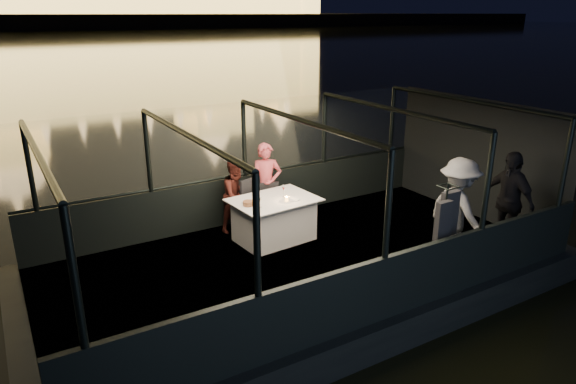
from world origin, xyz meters
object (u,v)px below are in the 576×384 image
passenger_dark (508,200)px  dining_table_central (274,220)px  chair_port_right (273,206)px  passenger_stripe (457,211)px  wine_bottle (256,200)px  chair_port_left (256,209)px  person_man_maroon (237,192)px  person_woman_coral (266,186)px  coat_stand (443,230)px

passenger_dark → dining_table_central: bearing=-120.2°
chair_port_right → passenger_stripe: 3.25m
passenger_stripe → wine_bottle: 3.22m
chair_port_left → person_man_maroon: size_ratio=0.71×
dining_table_central → person_woman_coral: (0.25, 0.73, 0.36)m
passenger_stripe → wine_bottle: bearing=59.1°
person_man_maroon → passenger_stripe: (2.49, -2.88, 0.10)m
chair_port_left → wine_bottle: (-0.33, -0.68, 0.47)m
passenger_stripe → person_woman_coral: bearing=38.8°
person_man_maroon → passenger_stripe: passenger_stripe is taller
chair_port_right → wine_bottle: wine_bottle is taller
chair_port_left → person_woman_coral: bearing=20.9°
dining_table_central → coat_stand: coat_stand is taller
dining_table_central → person_woman_coral: 0.85m
passenger_stripe → coat_stand: bearing=126.1°
chair_port_right → passenger_dark: bearing=-32.2°
chair_port_left → coat_stand: 3.43m
wine_bottle → chair_port_right: bearing=44.8°
coat_stand → person_man_maroon: (-1.65, 3.37, -0.15)m
dining_table_central → chair_port_right: size_ratio=1.73×
dining_table_central → person_man_maroon: size_ratio=1.06×
passenger_stripe → dining_table_central: bearing=50.3°
person_man_maroon → dining_table_central: bearing=-79.4°
person_woman_coral → passenger_dark: passenger_dark is taller
person_woman_coral → chair_port_left: bearing=-121.1°
dining_table_central → passenger_dark: bearing=-34.8°
dining_table_central → person_woman_coral: person_woman_coral is taller
dining_table_central → wine_bottle: bearing=-152.8°
dining_table_central → passenger_stripe: 3.06m
person_man_maroon → passenger_dark: 4.66m
chair_port_left → person_man_maroon: 0.47m
dining_table_central → passenger_stripe: (2.12, -2.16, 0.47)m
person_woman_coral → wine_bottle: bearing=-103.8°
person_woman_coral → person_man_maroon: bearing=-156.9°
coat_stand → passenger_stripe: size_ratio=0.92×
dining_table_central → chair_port_left: bearing=105.9°
chair_port_left → passenger_stripe: (2.25, -2.61, 0.40)m
chair_port_left → passenger_stripe: 3.47m
chair_port_right → person_man_maroon: size_ratio=0.61×
chair_port_left → dining_table_central: bearing=-89.8°
chair_port_right → person_man_maroon: 0.72m
person_woman_coral → person_man_maroon: 0.61m
chair_port_right → coat_stand: 3.31m
person_man_maroon → person_woman_coral: bearing=-15.6°
dining_table_central → chair_port_right: 0.52m
passenger_stripe → wine_bottle: size_ratio=6.14×
chair_port_right → person_man_maroon: (-0.60, 0.26, 0.30)m
coat_stand → passenger_stripe: (0.84, 0.49, -0.05)m
dining_table_central → person_man_maroon: 0.89m
chair_port_left → coat_stand: size_ratio=0.61×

